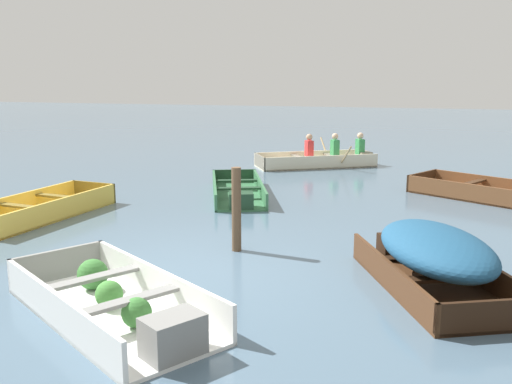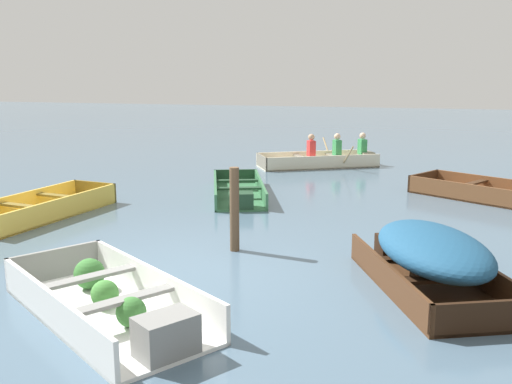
{
  "view_description": "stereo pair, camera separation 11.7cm",
  "coord_description": "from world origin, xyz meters",
  "px_view_note": "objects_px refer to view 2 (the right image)",
  "views": [
    {
      "loc": [
        2.97,
        -6.54,
        2.56
      ],
      "look_at": [
        0.02,
        3.77,
        0.35
      ],
      "focal_mm": 40.0,
      "sensor_mm": 36.0,
      "label": 1
    },
    {
      "loc": [
        3.08,
        -6.51,
        2.56
      ],
      "look_at": [
        0.02,
        3.77,
        0.35
      ],
      "focal_mm": 40.0,
      "sensor_mm": 36.0,
      "label": 2
    }
  ],
  "objects_px": {
    "skiff_green_mid_moored": "(238,192)",
    "skiff_wooden_brown_outer_moored": "(503,196)",
    "skiff_yellow_far_moored": "(36,211)",
    "mooring_post": "(234,209)",
    "rowboat_cream_with_crew": "(325,159)",
    "dinghy_white_foreground": "(110,303)",
    "skiff_dark_varnish_near_moored": "(432,255)"
  },
  "relations": [
    {
      "from": "skiff_yellow_far_moored",
      "to": "mooring_post",
      "type": "xyz_separation_m",
      "value": [
        4.08,
        -0.8,
        0.49
      ]
    },
    {
      "from": "skiff_green_mid_moored",
      "to": "rowboat_cream_with_crew",
      "type": "relative_size",
      "value": 0.9
    },
    {
      "from": "skiff_green_mid_moored",
      "to": "skiff_yellow_far_moored",
      "type": "distance_m",
      "value": 4.05
    },
    {
      "from": "skiff_dark_varnish_near_moored",
      "to": "skiff_green_mid_moored",
      "type": "height_order",
      "value": "skiff_dark_varnish_near_moored"
    },
    {
      "from": "skiff_yellow_far_moored",
      "to": "dinghy_white_foreground",
      "type": "bearing_deg",
      "value": -43.93
    },
    {
      "from": "skiff_yellow_far_moored",
      "to": "skiff_dark_varnish_near_moored",
      "type": "bearing_deg",
      "value": -12.93
    },
    {
      "from": "skiff_dark_varnish_near_moored",
      "to": "mooring_post",
      "type": "xyz_separation_m",
      "value": [
        -2.77,
        0.77,
        0.2
      ]
    },
    {
      "from": "rowboat_cream_with_crew",
      "to": "dinghy_white_foreground",
      "type": "bearing_deg",
      "value": -92.36
    },
    {
      "from": "skiff_dark_varnish_near_moored",
      "to": "skiff_yellow_far_moored",
      "type": "xyz_separation_m",
      "value": [
        -6.86,
        1.57,
        -0.29
      ]
    },
    {
      "from": "skiff_green_mid_moored",
      "to": "skiff_dark_varnish_near_moored",
      "type": "bearing_deg",
      "value": -48.06
    },
    {
      "from": "mooring_post",
      "to": "skiff_yellow_far_moored",
      "type": "bearing_deg",
      "value": 168.88
    },
    {
      "from": "dinghy_white_foreground",
      "to": "skiff_wooden_brown_outer_moored",
      "type": "height_order",
      "value": "dinghy_white_foreground"
    },
    {
      "from": "dinghy_white_foreground",
      "to": "mooring_post",
      "type": "xyz_separation_m",
      "value": [
        0.52,
        2.63,
        0.46
      ]
    },
    {
      "from": "dinghy_white_foreground",
      "to": "skiff_yellow_far_moored",
      "type": "height_order",
      "value": "dinghy_white_foreground"
    },
    {
      "from": "skiff_wooden_brown_outer_moored",
      "to": "skiff_yellow_far_moored",
      "type": "bearing_deg",
      "value": -154.7
    },
    {
      "from": "dinghy_white_foreground",
      "to": "skiff_dark_varnish_near_moored",
      "type": "height_order",
      "value": "skiff_dark_varnish_near_moored"
    },
    {
      "from": "skiff_yellow_far_moored",
      "to": "skiff_wooden_brown_outer_moored",
      "type": "bearing_deg",
      "value": 25.3
    },
    {
      "from": "dinghy_white_foreground",
      "to": "skiff_wooden_brown_outer_moored",
      "type": "bearing_deg",
      "value": 57.2
    },
    {
      "from": "skiff_dark_varnish_near_moored",
      "to": "skiff_wooden_brown_outer_moored",
      "type": "xyz_separation_m",
      "value": [
        1.44,
        5.5,
        -0.3
      ]
    },
    {
      "from": "skiff_yellow_far_moored",
      "to": "skiff_wooden_brown_outer_moored",
      "type": "distance_m",
      "value": 9.18
    },
    {
      "from": "skiff_yellow_far_moored",
      "to": "skiff_green_mid_moored",
      "type": "bearing_deg",
      "value": 43.05
    },
    {
      "from": "skiff_dark_varnish_near_moored",
      "to": "mooring_post",
      "type": "relative_size",
      "value": 2.27
    },
    {
      "from": "skiff_yellow_far_moored",
      "to": "rowboat_cream_with_crew",
      "type": "distance_m",
      "value": 8.48
    },
    {
      "from": "dinghy_white_foreground",
      "to": "skiff_green_mid_moored",
      "type": "distance_m",
      "value": 6.23
    },
    {
      "from": "skiff_yellow_far_moored",
      "to": "rowboat_cream_with_crew",
      "type": "height_order",
      "value": "rowboat_cream_with_crew"
    },
    {
      "from": "skiff_wooden_brown_outer_moored",
      "to": "rowboat_cream_with_crew",
      "type": "bearing_deg",
      "value": 140.39
    },
    {
      "from": "mooring_post",
      "to": "skiff_dark_varnish_near_moored",
      "type": "bearing_deg",
      "value": -15.54
    },
    {
      "from": "skiff_green_mid_moored",
      "to": "skiff_wooden_brown_outer_moored",
      "type": "relative_size",
      "value": 0.87
    },
    {
      "from": "skiff_wooden_brown_outer_moored",
      "to": "mooring_post",
      "type": "xyz_separation_m",
      "value": [
        -4.22,
        -4.73,
        0.5
      ]
    },
    {
      "from": "skiff_yellow_far_moored",
      "to": "mooring_post",
      "type": "height_order",
      "value": "mooring_post"
    },
    {
      "from": "skiff_green_mid_moored",
      "to": "skiff_yellow_far_moored",
      "type": "bearing_deg",
      "value": -136.95
    },
    {
      "from": "rowboat_cream_with_crew",
      "to": "mooring_post",
      "type": "height_order",
      "value": "mooring_post"
    }
  ]
}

